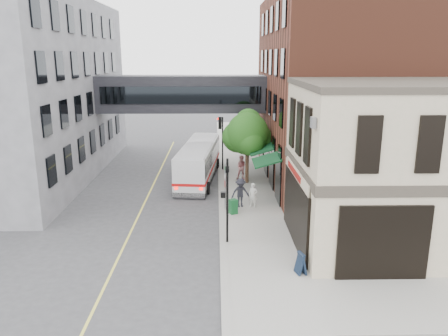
{
  "coord_description": "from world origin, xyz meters",
  "views": [
    {
      "loc": [
        -0.18,
        -19.22,
        9.68
      ],
      "look_at": [
        0.28,
        4.44,
        3.52
      ],
      "focal_mm": 35.0,
      "sensor_mm": 36.0,
      "label": 1
    }
  ],
  "objects_px": {
    "newspaper_box": "(233,207)",
    "sandwich_board": "(301,263)",
    "pedestrian_b": "(242,167)",
    "pedestrian_c": "(240,193)",
    "bus": "(199,160)",
    "pedestrian_a": "(253,195)"
  },
  "relations": [
    {
      "from": "pedestrian_b",
      "to": "pedestrian_c",
      "type": "bearing_deg",
      "value": -93.38
    },
    {
      "from": "pedestrian_b",
      "to": "newspaper_box",
      "type": "relative_size",
      "value": 2.11
    },
    {
      "from": "bus",
      "to": "pedestrian_b",
      "type": "relative_size",
      "value": 5.54
    },
    {
      "from": "bus",
      "to": "pedestrian_b",
      "type": "xyz_separation_m",
      "value": [
        3.41,
        -0.64,
        -0.46
      ]
    },
    {
      "from": "pedestrian_a",
      "to": "pedestrian_c",
      "type": "bearing_deg",
      "value": -161.01
    },
    {
      "from": "pedestrian_c",
      "to": "newspaper_box",
      "type": "relative_size",
      "value": 2.08
    },
    {
      "from": "pedestrian_a",
      "to": "pedestrian_b",
      "type": "bearing_deg",
      "value": 115.25
    },
    {
      "from": "bus",
      "to": "newspaper_box",
      "type": "height_order",
      "value": "bus"
    },
    {
      "from": "bus",
      "to": "sandwich_board",
      "type": "xyz_separation_m",
      "value": [
        5.13,
        -15.99,
        -0.92
      ]
    },
    {
      "from": "newspaper_box",
      "to": "sandwich_board",
      "type": "bearing_deg",
      "value": -95.47
    },
    {
      "from": "pedestrian_a",
      "to": "pedestrian_b",
      "type": "relative_size",
      "value": 0.83
    },
    {
      "from": "pedestrian_c",
      "to": "bus",
      "type": "bearing_deg",
      "value": 99.81
    },
    {
      "from": "pedestrian_c",
      "to": "sandwich_board",
      "type": "distance_m",
      "value": 9.24
    },
    {
      "from": "sandwich_board",
      "to": "pedestrian_b",
      "type": "bearing_deg",
      "value": 81.18
    },
    {
      "from": "pedestrian_c",
      "to": "newspaper_box",
      "type": "xyz_separation_m",
      "value": [
        -0.51,
        -1.26,
        -0.49
      ]
    },
    {
      "from": "pedestrian_a",
      "to": "pedestrian_c",
      "type": "relative_size",
      "value": 0.84
    },
    {
      "from": "pedestrian_b",
      "to": "sandwich_board",
      "type": "relative_size",
      "value": 1.92
    },
    {
      "from": "bus",
      "to": "newspaper_box",
      "type": "xyz_separation_m",
      "value": [
        2.41,
        -8.29,
        -0.97
      ]
    },
    {
      "from": "bus",
      "to": "pedestrian_a",
      "type": "distance_m",
      "value": 8.02
    },
    {
      "from": "pedestrian_b",
      "to": "pedestrian_a",
      "type": "bearing_deg",
      "value": -86.23
    },
    {
      "from": "pedestrian_b",
      "to": "pedestrian_c",
      "type": "xyz_separation_m",
      "value": [
        -0.49,
        -6.39,
        -0.01
      ]
    },
    {
      "from": "pedestrian_a",
      "to": "pedestrian_c",
      "type": "xyz_separation_m",
      "value": [
        -0.8,
        0.05,
        0.15
      ]
    }
  ]
}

